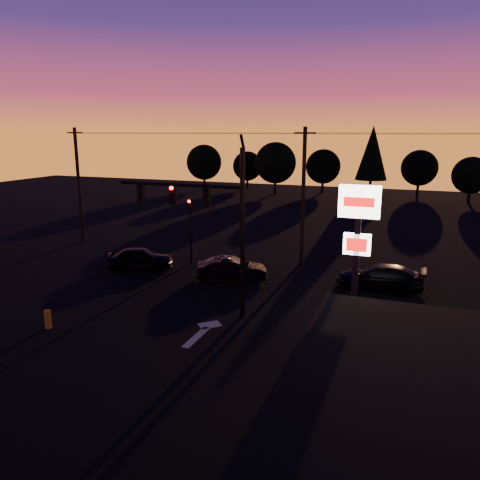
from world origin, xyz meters
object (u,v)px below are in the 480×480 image
object	(u,v)px
traffic_signal_mast	(211,213)
car_left	(140,258)
suv_parked	(451,407)
bollard	(48,319)
car_mid	(232,269)
car_right	(380,277)
secondary_signal	(190,221)
pylon_sign	(357,236)

from	to	relation	value
traffic_signal_mast	car_left	world-z (taller)	traffic_signal_mast
suv_parked	traffic_signal_mast	bearing A→B (deg)	118.77
traffic_signal_mast	bollard	world-z (taller)	traffic_signal_mast
car_mid	car_right	size ratio (longest dim) A/B	0.86
secondary_signal	suv_parked	size ratio (longest dim) A/B	0.84
traffic_signal_mast	bollard	distance (m)	8.82
traffic_signal_mast	bollard	bearing A→B (deg)	-143.51
car_left	bollard	bearing A→B (deg)	162.70
car_right	suv_parked	bearing A→B (deg)	14.01
car_right	pylon_sign	bearing A→B (deg)	-2.07
bollard	car_mid	bearing A→B (deg)	61.39
traffic_signal_mast	car_left	xyz separation A→B (m)	(-7.36, 5.09, -4.22)
car_mid	suv_parked	xyz separation A→B (m)	(11.44, -11.00, 0.04)
pylon_sign	car_mid	size ratio (longest dim) A/B	1.64
car_mid	car_right	xyz separation A→B (m)	(8.39, 1.44, 0.02)
traffic_signal_mast	car_mid	world-z (taller)	traffic_signal_mast
traffic_signal_mast	car_left	bearing A→B (deg)	145.35
pylon_sign	car_mid	world-z (taller)	pylon_sign
pylon_sign	suv_parked	xyz separation A→B (m)	(3.41, -3.54, -4.20)
secondary_signal	car_mid	distance (m)	5.19
pylon_sign	car_left	xyz separation A→B (m)	(-14.46, 7.58, -4.20)
traffic_signal_mast	suv_parked	world-z (taller)	traffic_signal_mast
pylon_sign	bollard	world-z (taller)	pylon_sign
secondary_signal	car_left	world-z (taller)	secondary_signal
secondary_signal	pylon_sign	distance (m)	15.75
traffic_signal_mast	car_mid	size ratio (longest dim) A/B	2.07
bollard	car_right	distance (m)	17.41
car_mid	car_right	bearing A→B (deg)	-100.97
secondary_signal	car_right	bearing A→B (deg)	-5.03
car_left	car_right	bearing A→B (deg)	-109.71
bollard	car_mid	xyz separation A→B (m)	(5.17, 9.47, 0.25)
car_right	secondary_signal	bearing A→B (deg)	-94.77
car_right	car_mid	bearing A→B (deg)	-80.00
pylon_sign	secondary_signal	bearing A→B (deg)	140.23
secondary_signal	pylon_sign	world-z (taller)	pylon_sign
secondary_signal	suv_parked	bearing A→B (deg)	-41.29
bollard	suv_parked	xyz separation A→B (m)	(16.60, -1.53, 0.29)
secondary_signal	bollard	distance (m)	12.30
traffic_signal_mast	suv_parked	xyz separation A→B (m)	(10.51, -6.04, -4.22)
car_right	suv_parked	size ratio (longest dim) A/B	0.94
secondary_signal	car_right	xyz separation A→B (m)	(12.36, -1.09, -2.16)
car_left	suv_parked	bearing A→B (deg)	-146.70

